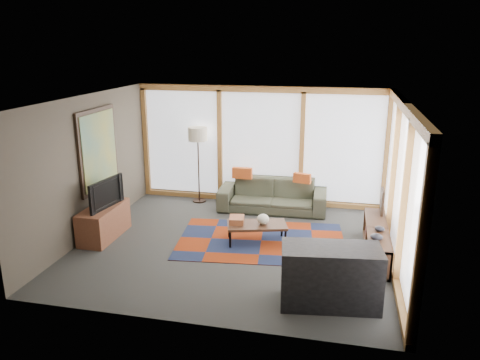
% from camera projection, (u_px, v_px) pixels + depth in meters
% --- Properties ---
extents(ground, '(5.50, 5.50, 0.00)m').
position_uv_depth(ground, '(235.00, 245.00, 8.38)').
color(ground, '#32322F').
rests_on(ground, ground).
extents(room_envelope, '(5.52, 5.02, 2.62)m').
position_uv_depth(room_envelope, '(269.00, 156.00, 8.36)').
color(room_envelope, '#473F35').
rests_on(room_envelope, ground).
extents(rug, '(3.20, 2.25, 0.01)m').
position_uv_depth(rug, '(261.00, 241.00, 8.54)').
color(rug, maroon).
rests_on(rug, ground).
extents(sofa, '(2.31, 0.97, 0.67)m').
position_uv_depth(sofa, '(272.00, 195.00, 10.03)').
color(sofa, '#353928').
rests_on(sofa, ground).
extents(pillow_left, '(0.43, 0.13, 0.24)m').
position_uv_depth(pillow_left, '(242.00, 173.00, 10.06)').
color(pillow_left, '#BB4C1C').
rests_on(pillow_left, sofa).
extents(pillow_right, '(0.38, 0.19, 0.20)m').
position_uv_depth(pillow_right, '(302.00, 178.00, 9.74)').
color(pillow_right, '#BB4C1C').
rests_on(pillow_right, sofa).
extents(floor_lamp, '(0.43, 0.43, 1.71)m').
position_uv_depth(floor_lamp, '(199.00, 165.00, 10.43)').
color(floor_lamp, black).
rests_on(floor_lamp, ground).
extents(coffee_table, '(1.16, 0.80, 0.35)m').
position_uv_depth(coffee_table, '(257.00, 233.00, 8.45)').
color(coffee_table, '#341A10').
rests_on(coffee_table, ground).
extents(book_stack, '(0.31, 0.36, 0.11)m').
position_uv_depth(book_stack, '(237.00, 220.00, 8.45)').
color(book_stack, '#9A4F2C').
rests_on(book_stack, coffee_table).
extents(vase, '(0.23, 0.23, 0.19)m').
position_uv_depth(vase, '(263.00, 219.00, 8.37)').
color(vase, beige).
rests_on(vase, coffee_table).
extents(bookshelf, '(0.36, 1.96, 0.49)m').
position_uv_depth(bookshelf, '(376.00, 241.00, 7.95)').
color(bookshelf, '#341A10').
rests_on(bookshelf, ground).
extents(bowl_a, '(0.23, 0.23, 0.10)m').
position_uv_depth(bowl_a, '(377.00, 237.00, 7.38)').
color(bowl_a, black).
rests_on(bowl_a, bookshelf).
extents(bowl_b, '(0.19, 0.19, 0.08)m').
position_uv_depth(bowl_b, '(380.00, 229.00, 7.72)').
color(bowl_b, black).
rests_on(bowl_b, bookshelf).
extents(shelf_picture, '(0.05, 0.35, 0.46)m').
position_uv_depth(shelf_picture, '(382.00, 201.00, 8.47)').
color(shelf_picture, black).
rests_on(shelf_picture, bookshelf).
extents(tv_console, '(0.50, 1.19, 0.60)m').
position_uv_depth(tv_console, '(104.00, 222.00, 8.64)').
color(tv_console, brown).
rests_on(tv_console, ground).
extents(television, '(0.27, 0.95, 0.54)m').
position_uv_depth(television, '(102.00, 193.00, 8.47)').
color(television, black).
rests_on(television, tv_console).
extents(bar_counter, '(1.41, 0.80, 0.85)m').
position_uv_depth(bar_counter, '(330.00, 276.00, 6.38)').
color(bar_counter, black).
rests_on(bar_counter, ground).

